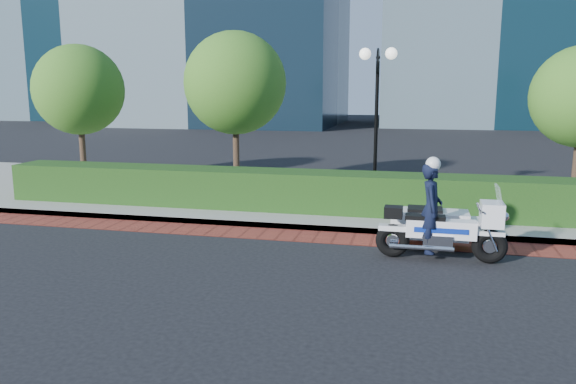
% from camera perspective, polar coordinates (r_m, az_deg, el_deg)
% --- Properties ---
extents(ground, '(120.00, 120.00, 0.00)m').
position_cam_1_polar(ground, '(11.21, 1.49, -6.54)').
color(ground, black).
rests_on(ground, ground).
extents(brick_strip, '(60.00, 1.00, 0.01)m').
position_cam_1_polar(brick_strip, '(12.63, 2.86, -4.56)').
color(brick_strip, maroon).
rests_on(brick_strip, ground).
extents(sidewalk, '(60.00, 8.00, 0.15)m').
position_cam_1_polar(sidewalk, '(16.95, 5.56, -0.46)').
color(sidewalk, gray).
rests_on(sidewalk, ground).
extents(hedge_main, '(18.00, 1.20, 1.00)m').
position_cam_1_polar(hedge_main, '(14.51, 4.35, 0.01)').
color(hedge_main, black).
rests_on(hedge_main, sidewalk).
extents(lamppost, '(1.02, 0.70, 4.21)m').
position_cam_1_polar(lamppost, '(15.75, 9.01, 9.20)').
color(lamppost, black).
rests_on(lamppost, sidewalk).
extents(tree_a, '(3.00, 3.00, 4.58)m').
position_cam_1_polar(tree_a, '(20.33, -20.49, 9.69)').
color(tree_a, '#332319').
rests_on(tree_a, sidewalk).
extents(tree_b, '(3.20, 3.20, 4.89)m').
position_cam_1_polar(tree_b, '(17.92, -5.40, 10.94)').
color(tree_b, '#332319').
rests_on(tree_b, sidewalk).
extents(police_motorcycle, '(2.48, 1.74, 2.01)m').
position_cam_1_polar(police_motorcycle, '(11.52, 14.73, -2.87)').
color(police_motorcycle, black).
rests_on(police_motorcycle, ground).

